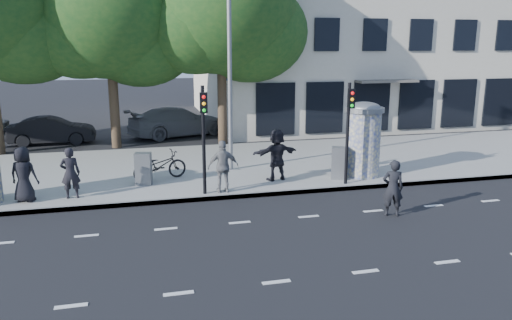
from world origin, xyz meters
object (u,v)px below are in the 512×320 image
object	(u,v)px
ped_f	(277,155)
bicycle	(160,166)
traffic_pole_far	(349,123)
ped_a	(24,174)
man_road	(393,188)
car_mid	(52,130)
traffic_pole_near	(204,129)
ped_b	(70,173)
ped_e	(223,167)
street_lamp	(230,43)
car_right	(178,122)
cabinet_left	(143,169)
cabinet_right	(339,163)
ad_column_right	(363,137)

from	to	relation	value
ped_f	bicycle	distance (m)	4.07
traffic_pole_far	ped_a	size ratio (longest dim) A/B	2.02
man_road	car_mid	bearing A→B (deg)	-33.09
traffic_pole_near	ped_b	size ratio (longest dim) A/B	2.15
ped_b	man_road	bearing A→B (deg)	156.13
traffic_pole_near	ped_e	xyz separation A→B (m)	(0.60, 0.06, -1.24)
traffic_pole_near	street_lamp	size ratio (longest dim) A/B	0.42
traffic_pole_far	man_road	distance (m)	3.20
car_mid	traffic_pole_near	bearing A→B (deg)	-151.34
street_lamp	ped_b	world-z (taller)	street_lamp
car_right	cabinet_left	bearing A→B (deg)	147.48
traffic_pole_near	ped_a	xyz separation A→B (m)	(-5.34, 0.55, -1.24)
cabinet_left	car_right	world-z (taller)	car_right
ped_e	man_road	distance (m)	5.22
ped_e	cabinet_left	bearing A→B (deg)	-31.22
ped_f	car_mid	distance (m)	12.79
man_road	ped_a	bearing A→B (deg)	-0.58
traffic_pole_far	ped_b	world-z (taller)	traffic_pole_far
street_lamp	cabinet_right	size ratio (longest dim) A/B	7.06
ped_a	ped_f	bearing A→B (deg)	-157.67
ped_e	ped_f	xyz separation A→B (m)	(2.06, 1.02, 0.05)
ped_b	bicycle	world-z (taller)	ped_b
cabinet_left	cabinet_right	bearing A→B (deg)	4.84
man_road	cabinet_right	world-z (taller)	man_road
traffic_pole_near	street_lamp	world-z (taller)	street_lamp
ped_a	man_road	bearing A→B (deg)	-179.82
ped_b	man_road	xyz separation A→B (m)	(8.95, -3.44, -0.13)
car_mid	bicycle	bearing A→B (deg)	-151.82
car_mid	ped_f	bearing A→B (deg)	-138.49
ped_a	cabinet_right	xyz separation A→B (m)	(10.16, 0.12, -0.27)
street_lamp	ped_b	size ratio (longest dim) A/B	5.05
car_right	ped_f	bearing A→B (deg)	172.99
traffic_pole_far	bicycle	world-z (taller)	traffic_pole_far
traffic_pole_near	street_lamp	xyz separation A→B (m)	(1.40, 2.84, 2.56)
man_road	car_right	xyz separation A→B (m)	(-4.73, 14.09, -0.06)
ad_column_right	ped_a	distance (m)	11.16
street_lamp	ad_column_right	bearing A→B (deg)	-23.73
ped_a	car_mid	world-z (taller)	ped_a
man_road	cabinet_left	size ratio (longest dim) A/B	1.49
bicycle	cabinet_right	distance (m)	6.25
traffic_pole_far	ped_e	distance (m)	4.38
traffic_pole_far	cabinet_right	distance (m)	1.66
ped_f	bicycle	size ratio (longest dim) A/B	0.94
traffic_pole_far	street_lamp	bearing A→B (deg)	140.12
ped_f	car_right	xyz separation A→B (m)	(-2.47, 10.15, -0.29)
traffic_pole_near	car_right	xyz separation A→B (m)	(0.19, 11.23, -1.47)
ad_column_right	traffic_pole_near	size ratio (longest dim) A/B	0.78
traffic_pole_far	street_lamp	world-z (taller)	street_lamp
traffic_pole_near	man_road	world-z (taller)	traffic_pole_near
ped_b	cabinet_left	xyz separation A→B (m)	(2.19, 0.98, -0.25)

